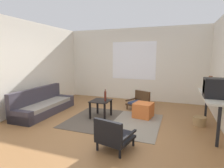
{
  "coord_description": "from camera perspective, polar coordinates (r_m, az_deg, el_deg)",
  "views": [
    {
      "loc": [
        1.61,
        -3.71,
        1.66
      ],
      "look_at": [
        0.0,
        0.65,
        0.94
      ],
      "focal_mm": 28.92,
      "sensor_mm": 36.0,
      "label": 1
    }
  ],
  "objects": [
    {
      "name": "armchair_by_window",
      "position": [
        5.81,
        8.6,
        -5.39
      ],
      "size": [
        0.74,
        0.73,
        0.56
      ],
      "color": "#472D19",
      "rests_on": "ground"
    },
    {
      "name": "area_rug",
      "position": [
        4.76,
        0.43,
        -11.58
      ],
      "size": [
        2.33,
        1.84,
        0.01
      ],
      "color": "#4C4238",
      "rests_on": "ground"
    },
    {
      "name": "side_wall_left",
      "position": [
        5.87,
        -26.59,
        4.8
      ],
      "size": [
        0.12,
        6.6,
        2.7
      ],
      "primitive_type": "cube",
      "color": "silver",
      "rests_on": "ground"
    },
    {
      "name": "crt_television",
      "position": [
        4.25,
        30.01,
        -1.12
      ],
      "size": [
        0.46,
        0.39,
        0.4
      ],
      "color": "black",
      "rests_on": "console_shelf"
    },
    {
      "name": "ground_plane",
      "position": [
        4.37,
        -3.07,
        -13.56
      ],
      "size": [
        7.8,
        7.8,
        0.0
      ],
      "primitive_type": "plane",
      "color": "olive"
    },
    {
      "name": "wicker_basket",
      "position": [
        4.94,
        25.93,
        -10.47
      ],
      "size": [
        0.3,
        0.3,
        0.22
      ],
      "primitive_type": "cylinder",
      "color": "#9E7A4C",
      "rests_on": "ground"
    },
    {
      "name": "armchair_striped_foreground",
      "position": [
        3.32,
        0.44,
        -15.96
      ],
      "size": [
        0.66,
        0.69,
        0.6
      ],
      "color": "black",
      "rests_on": "ground"
    },
    {
      "name": "far_wall_with_window",
      "position": [
        6.97,
        6.9,
        6.15
      ],
      "size": [
        5.6,
        0.13,
        2.7
      ],
      "color": "silver",
      "rests_on": "ground"
    },
    {
      "name": "glass_bottle",
      "position": [
        4.82,
        -2.14,
        -3.81
      ],
      "size": [
        0.06,
        0.06,
        0.32
      ],
      "color": "#5B2319",
      "rests_on": "coffee_table"
    },
    {
      "name": "coffee_table",
      "position": [
        4.93,
        -3.56,
        -6.43
      ],
      "size": [
        0.5,
        0.55,
        0.48
      ],
      "color": "black",
      "rests_on": "ground"
    },
    {
      "name": "console_shelf",
      "position": [
        4.58,
        29.19,
        -4.05
      ],
      "size": [
        0.44,
        1.74,
        0.82
      ],
      "color": "beige",
      "rests_on": "ground"
    },
    {
      "name": "ottoman_orange",
      "position": [
        5.06,
        9.85,
        -8.14
      ],
      "size": [
        0.55,
        0.55,
        0.4
      ],
      "primitive_type": "cube",
      "rotation": [
        0.0,
        0.0,
        -0.17
      ],
      "color": "#D1662D",
      "rests_on": "ground"
    },
    {
      "name": "clay_vase",
      "position": [
        5.0,
        28.57,
        -0.47
      ],
      "size": [
        0.19,
        0.19,
        0.37
      ],
      "color": "brown",
      "rests_on": "console_shelf"
    },
    {
      "name": "couch",
      "position": [
        5.71,
        -20.84,
        -6.36
      ],
      "size": [
        0.76,
        2.07,
        0.74
      ],
      "color": "#38333D",
      "rests_on": "ground"
    }
  ]
}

